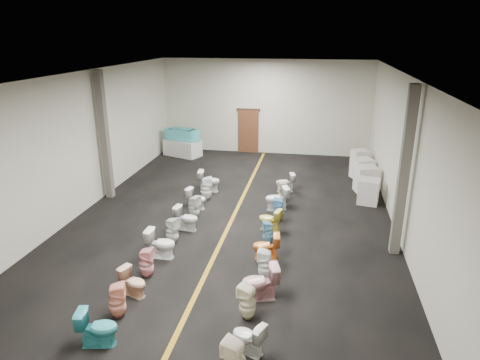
% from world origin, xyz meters
% --- Properties ---
extents(floor, '(16.00, 16.00, 0.00)m').
position_xyz_m(floor, '(0.00, 0.00, 0.00)').
color(floor, black).
rests_on(floor, ground).
extents(ceiling, '(16.00, 16.00, 0.00)m').
position_xyz_m(ceiling, '(0.00, 0.00, 4.50)').
color(ceiling, black).
rests_on(ceiling, ground).
extents(wall_back, '(10.00, 0.00, 10.00)m').
position_xyz_m(wall_back, '(0.00, 8.00, 2.25)').
color(wall_back, beige).
rests_on(wall_back, ground).
extents(wall_front, '(10.00, 0.00, 10.00)m').
position_xyz_m(wall_front, '(0.00, -8.00, 2.25)').
color(wall_front, beige).
rests_on(wall_front, ground).
extents(wall_left, '(0.00, 16.00, 16.00)m').
position_xyz_m(wall_left, '(-5.00, 0.00, 2.25)').
color(wall_left, beige).
rests_on(wall_left, ground).
extents(wall_right, '(0.00, 16.00, 16.00)m').
position_xyz_m(wall_right, '(5.00, 0.00, 2.25)').
color(wall_right, beige).
rests_on(wall_right, ground).
extents(aisle_stripe, '(0.12, 15.60, 0.01)m').
position_xyz_m(aisle_stripe, '(0.00, 0.00, 0.00)').
color(aisle_stripe, '#9C6F16').
rests_on(aisle_stripe, floor).
extents(back_door, '(1.00, 0.10, 2.10)m').
position_xyz_m(back_door, '(-0.80, 7.94, 1.05)').
color(back_door, '#562D19').
rests_on(back_door, floor).
extents(door_frame, '(1.15, 0.08, 0.10)m').
position_xyz_m(door_frame, '(-0.80, 7.95, 2.12)').
color(door_frame, '#331C11').
rests_on(door_frame, back_door).
extents(column_left, '(0.25, 0.25, 4.50)m').
position_xyz_m(column_left, '(-4.75, 1.00, 2.25)').
color(column_left, '#59544C').
rests_on(column_left, floor).
extents(column_right, '(0.25, 0.25, 4.50)m').
position_xyz_m(column_right, '(4.75, -1.50, 2.25)').
color(column_right, '#59544C').
rests_on(column_right, floor).
extents(display_table, '(1.95, 1.46, 0.78)m').
position_xyz_m(display_table, '(-3.83, 6.75, 0.39)').
color(display_table, silver).
rests_on(display_table, floor).
extents(bathtub, '(1.83, 0.93, 0.55)m').
position_xyz_m(bathtub, '(-3.83, 6.75, 1.07)').
color(bathtub, '#43B5C1').
rests_on(bathtub, display_table).
extents(appliance_crate_a, '(0.81, 0.81, 0.87)m').
position_xyz_m(appliance_crate_a, '(4.40, 2.02, 0.44)').
color(appliance_crate_a, beige).
rests_on(appliance_crate_a, floor).
extents(appliance_crate_b, '(0.87, 0.87, 1.00)m').
position_xyz_m(appliance_crate_b, '(4.40, 3.15, 0.50)').
color(appliance_crate_b, beige).
rests_on(appliance_crate_b, floor).
extents(appliance_crate_c, '(0.97, 0.97, 0.83)m').
position_xyz_m(appliance_crate_c, '(4.40, 4.76, 0.41)').
color(appliance_crate_c, silver).
rests_on(appliance_crate_c, floor).
extents(appliance_crate_d, '(0.79, 0.79, 0.88)m').
position_xyz_m(appliance_crate_d, '(4.40, 5.92, 0.44)').
color(appliance_crate_d, silver).
rests_on(appliance_crate_d, floor).
extents(toilet_left_0, '(0.81, 0.56, 0.76)m').
position_xyz_m(toilet_left_0, '(-1.36, -6.32, 0.38)').
color(toilet_left_0, teal).
rests_on(toilet_left_0, floor).
extents(toilet_left_1, '(0.46, 0.46, 0.80)m').
position_xyz_m(toilet_left_1, '(-1.38, -5.47, 0.40)').
color(toilet_left_1, '#FFA88E').
rests_on(toilet_left_1, floor).
extents(toilet_left_2, '(0.74, 0.57, 0.67)m').
position_xyz_m(toilet_left_2, '(-1.37, -4.66, 0.33)').
color(toilet_left_2, '#E8B08D').
rests_on(toilet_left_2, floor).
extents(toilet_left_3, '(0.37, 0.36, 0.78)m').
position_xyz_m(toilet_left_3, '(-1.38, -3.88, 0.39)').
color(toilet_left_3, '#F5A5A9').
rests_on(toilet_left_3, floor).
extents(toilet_left_4, '(0.78, 0.45, 0.79)m').
position_xyz_m(toilet_left_4, '(-1.37, -2.89, 0.40)').
color(toilet_left_4, white).
rests_on(toilet_left_4, floor).
extents(toilet_left_5, '(0.46, 0.46, 0.79)m').
position_xyz_m(toilet_left_5, '(-1.34, -2.09, 0.39)').
color(toilet_left_5, silver).
rests_on(toilet_left_5, floor).
extents(toilet_left_6, '(0.77, 0.50, 0.74)m').
position_xyz_m(toilet_left_6, '(-1.21, -1.16, 0.37)').
color(toilet_left_6, silver).
rests_on(toilet_left_6, floor).
extents(toilet_left_7, '(0.44, 0.43, 0.76)m').
position_xyz_m(toilet_left_7, '(-1.21, -0.31, 0.38)').
color(toilet_left_7, silver).
rests_on(toilet_left_7, floor).
extents(toilet_left_8, '(0.75, 0.53, 0.70)m').
position_xyz_m(toilet_left_8, '(-1.37, 0.51, 0.35)').
color(toilet_left_8, white).
rests_on(toilet_left_8, floor).
extents(toilet_left_9, '(0.49, 0.49, 0.86)m').
position_xyz_m(toilet_left_9, '(-1.23, 1.32, 0.43)').
color(toilet_left_9, white).
rests_on(toilet_left_9, floor).
extents(toilet_left_10, '(0.83, 0.52, 0.81)m').
position_xyz_m(toilet_left_10, '(-1.35, 2.18, 0.41)').
color(toilet_left_10, silver).
rests_on(toilet_left_10, floor).
extents(toilet_right_1, '(0.75, 0.61, 0.67)m').
position_xyz_m(toilet_right_1, '(1.47, -6.02, 0.33)').
color(toilet_right_1, silver).
rests_on(toilet_right_1, floor).
extents(toilet_right_2, '(0.47, 0.47, 0.79)m').
position_xyz_m(toilet_right_2, '(1.30, -5.03, 0.39)').
color(toilet_right_2, '#F5EBC8').
rests_on(toilet_right_2, floor).
extents(toilet_right_3, '(0.92, 0.68, 0.84)m').
position_xyz_m(toilet_right_3, '(1.46, -4.30, 0.42)').
color(toilet_right_3, '#CE9497').
rests_on(toilet_right_3, floor).
extents(toilet_right_4, '(0.38, 0.37, 0.78)m').
position_xyz_m(toilet_right_4, '(1.47, -3.45, 0.39)').
color(toilet_right_4, white).
rests_on(toilet_right_4, floor).
extents(toilet_right_5, '(0.74, 0.48, 0.71)m').
position_xyz_m(toilet_right_5, '(1.37, -2.49, 0.36)').
color(toilet_right_5, orange).
rests_on(toilet_right_5, floor).
extents(toilet_right_6, '(0.38, 0.38, 0.68)m').
position_xyz_m(toilet_right_6, '(1.32, -1.61, 0.34)').
color(toilet_right_6, '#71B3D1').
rests_on(toilet_right_6, floor).
extents(toilet_right_7, '(0.78, 0.57, 0.71)m').
position_xyz_m(toilet_right_7, '(1.28, -0.77, 0.36)').
color(toilet_right_7, '#E1CE48').
rests_on(toilet_right_7, floor).
extents(toilet_right_8, '(0.35, 0.34, 0.76)m').
position_xyz_m(toilet_right_8, '(1.47, -0.00, 0.38)').
color(toilet_right_8, '#6BB7E8').
rests_on(toilet_right_8, floor).
extents(toilet_right_9, '(0.88, 0.68, 0.79)m').
position_xyz_m(toilet_right_9, '(1.32, 0.88, 0.40)').
color(toilet_right_9, white).
rests_on(toilet_right_9, floor).
extents(toilet_right_10, '(0.42, 0.41, 0.71)m').
position_xyz_m(toilet_right_10, '(1.46, 1.71, 0.35)').
color(toilet_right_10, beige).
rests_on(toilet_right_10, floor).
extents(toilet_right_11, '(0.77, 0.58, 0.70)m').
position_xyz_m(toilet_right_11, '(1.46, 2.66, 0.35)').
color(toilet_right_11, silver).
rests_on(toilet_right_11, floor).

